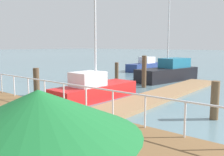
{
  "coord_description": "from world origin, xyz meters",
  "views": [
    {
      "loc": [
        -9.75,
        0.51,
        3.04
      ],
      "look_at": [
        0.34,
        8.7,
        1.3
      ],
      "focal_mm": 39.3,
      "sensor_mm": 36.0,
      "label": 1
    }
  ],
  "objects_px": {
    "moored_boat_3": "(94,88)",
    "moored_boat_2": "(169,72)",
    "moored_boat_0": "(145,66)",
    "patio_umbrella": "(39,113)"
  },
  "relations": [
    {
      "from": "moored_boat_3",
      "to": "moored_boat_2",
      "type": "bearing_deg",
      "value": 0.64
    },
    {
      "from": "moored_boat_2",
      "to": "moored_boat_3",
      "type": "relative_size",
      "value": 0.96
    },
    {
      "from": "moored_boat_0",
      "to": "moored_boat_2",
      "type": "xyz_separation_m",
      "value": [
        -5.81,
        -5.89,
        0.18
      ]
    },
    {
      "from": "moored_boat_2",
      "to": "patio_umbrella",
      "type": "distance_m",
      "value": 19.66
    },
    {
      "from": "moored_boat_0",
      "to": "patio_umbrella",
      "type": "xyz_separation_m",
      "value": [
        -23.92,
        -13.36,
        1.8
      ]
    },
    {
      "from": "moored_boat_3",
      "to": "patio_umbrella",
      "type": "bearing_deg",
      "value": -139.42
    },
    {
      "from": "moored_boat_3",
      "to": "patio_umbrella",
      "type": "xyz_separation_m",
      "value": [
        -8.6,
        -7.37,
        1.77
      ]
    },
    {
      "from": "moored_boat_2",
      "to": "moored_boat_0",
      "type": "bearing_deg",
      "value": 45.39
    },
    {
      "from": "moored_boat_2",
      "to": "patio_umbrella",
      "type": "bearing_deg",
      "value": -157.58
    },
    {
      "from": "moored_boat_3",
      "to": "patio_umbrella",
      "type": "distance_m",
      "value": 11.46
    }
  ]
}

